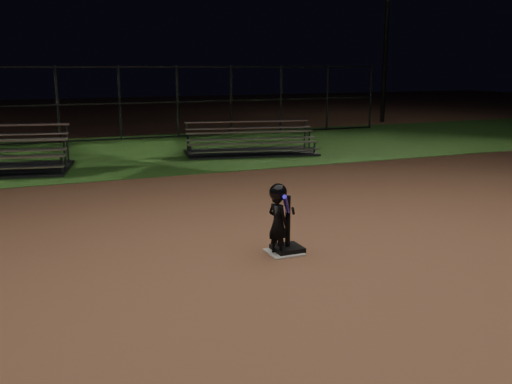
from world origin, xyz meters
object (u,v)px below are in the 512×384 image
Objects in this scene: batting_tee at (288,241)px; light_pole_right at (388,8)px; bleacher_right at (251,147)px; home_plate at (284,252)px; child_batter at (278,217)px.

batting_tee is 0.09× the size of light_pole_right.
batting_tee is 0.19× the size of bleacher_right.
home_plate is 0.46× the size of child_batter.
bleacher_right is (3.04, 8.50, -0.34)m from child_batter.
child_batter reaches higher than bleacher_right.
home_plate is 0.05× the size of light_pole_right.
batting_tee is at bearing -128.67° from light_pole_right.
child_batter is (-0.17, -0.06, 0.36)m from batting_tee.
child_batter is 0.25× the size of bleacher_right.
light_pole_right is at bearing 46.75° from bleacher_right.
light_pole_right reaches higher than home_plate.
home_plate is at bearing -97.86° from bleacher_right.
child_batter is at bearing -128.96° from light_pole_right.
bleacher_right is at bearing 71.24° from batting_tee.
bleacher_right reaches higher than batting_tee.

